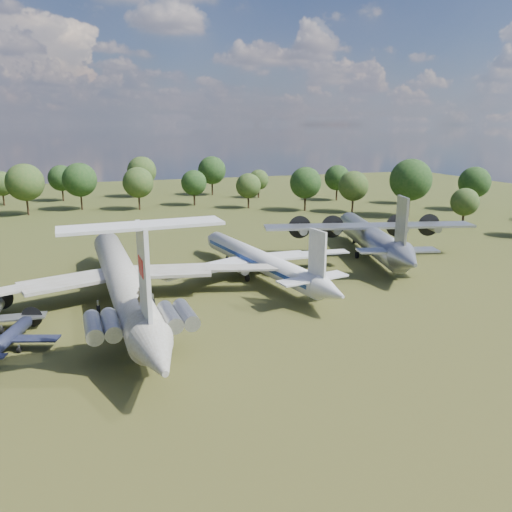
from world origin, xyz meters
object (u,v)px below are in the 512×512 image
object	(u,v)px
il62_airliner	(123,285)
tu104_jet	(259,264)
person_on_il62	(140,296)
small_prop_west	(7,342)
an12_transport	(370,241)

from	to	relation	value
il62_airliner	tu104_jet	distance (m)	21.11
il62_airliner	person_on_il62	distance (m)	15.98
tu104_jet	small_prop_west	distance (m)	36.03
an12_transport	person_on_il62	size ratio (longest dim) A/B	22.47
tu104_jet	small_prop_west	bearing A→B (deg)	-164.52
an12_transport	small_prop_west	bearing A→B (deg)	-144.92
il62_airliner	an12_transport	world-z (taller)	il62_airliner
il62_airliner	an12_transport	bearing A→B (deg)	12.81
tu104_jet	small_prop_west	world-z (taller)	tu104_jet
tu104_jet	small_prop_west	size ratio (longest dim) A/B	3.04
il62_airliner	tu104_jet	bearing A→B (deg)	14.56
il62_airliner	person_on_il62	bearing A→B (deg)	-90.00
small_prop_west	person_on_il62	bearing A→B (deg)	-6.65
tu104_jet	small_prop_west	xyz separation A→B (m)	(-32.41, -15.70, -1.08)
an12_transport	small_prop_west	xyz separation A→B (m)	(-54.76, -21.12, -1.68)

